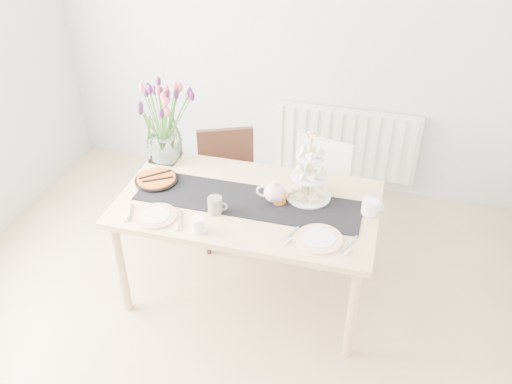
% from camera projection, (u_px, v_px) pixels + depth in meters
% --- Properties ---
extents(room_shell, '(4.50, 4.50, 4.50)m').
position_uv_depth(room_shell, '(188.00, 194.00, 2.44)').
color(room_shell, tan).
rests_on(room_shell, ground).
extents(radiator, '(1.20, 0.08, 0.60)m').
position_uv_depth(radiator, '(345.00, 143.00, 4.56)').
color(radiator, white).
rests_on(radiator, room_shell).
extents(dining_table, '(1.60, 0.90, 0.75)m').
position_uv_depth(dining_table, '(248.00, 211.00, 3.39)').
color(dining_table, tan).
rests_on(dining_table, ground).
extents(chair_brown, '(0.55, 0.55, 0.84)m').
position_uv_depth(chair_brown, '(228.00, 178.00, 4.04)').
color(chair_brown, '#321812').
rests_on(chair_brown, ground).
extents(chair_white, '(0.50, 0.50, 0.85)m').
position_uv_depth(chair_white, '(316.00, 189.00, 3.91)').
color(chair_white, white).
rests_on(chair_white, ground).
extents(table_runner, '(1.40, 0.35, 0.01)m').
position_uv_depth(table_runner, '(248.00, 201.00, 3.34)').
color(table_runner, black).
rests_on(table_runner, dining_table).
extents(tulip_vase, '(0.67, 0.67, 0.57)m').
position_uv_depth(tulip_vase, '(161.00, 111.00, 3.55)').
color(tulip_vase, silver).
rests_on(tulip_vase, dining_table).
extents(cake_stand, '(0.28, 0.28, 0.41)m').
position_uv_depth(cake_stand, '(309.00, 181.00, 3.31)').
color(cake_stand, gold).
rests_on(cake_stand, dining_table).
extents(teapot, '(0.23, 0.19, 0.15)m').
position_uv_depth(teapot, '(275.00, 193.00, 3.30)').
color(teapot, white).
rests_on(teapot, dining_table).
extents(cream_jug, '(0.11, 0.11, 0.10)m').
position_uv_depth(cream_jug, '(370.00, 207.00, 3.21)').
color(cream_jug, white).
rests_on(cream_jug, dining_table).
extents(tart_tin, '(0.28, 0.28, 0.03)m').
position_uv_depth(tart_tin, '(156.00, 180.00, 3.51)').
color(tart_tin, black).
rests_on(tart_tin, dining_table).
extents(mug_grey, '(0.09, 0.09, 0.10)m').
position_uv_depth(mug_grey, '(215.00, 205.00, 3.22)').
color(mug_grey, gray).
rests_on(mug_grey, dining_table).
extents(mug_white, '(0.10, 0.10, 0.09)m').
position_uv_depth(mug_white, '(198.00, 224.00, 3.08)').
color(mug_white, white).
rests_on(mug_white, dining_table).
extents(mug_orange, '(0.11, 0.11, 0.09)m').
position_uv_depth(mug_orange, '(279.00, 197.00, 3.30)').
color(mug_orange, orange).
rests_on(mug_orange, dining_table).
extents(plate_left, '(0.33, 0.33, 0.01)m').
position_uv_depth(plate_left, '(156.00, 216.00, 3.21)').
color(plate_left, white).
rests_on(plate_left, dining_table).
extents(plate_right, '(0.35, 0.35, 0.01)m').
position_uv_depth(plate_right, '(319.00, 239.00, 3.03)').
color(plate_right, white).
rests_on(plate_right, dining_table).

